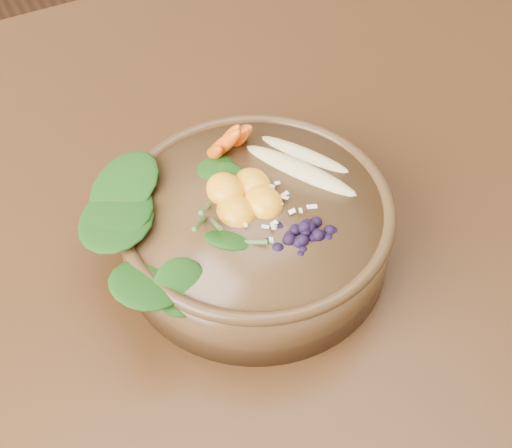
% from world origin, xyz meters
% --- Properties ---
extents(ground, '(4.00, 4.00, 0.00)m').
position_xyz_m(ground, '(0.00, 0.00, 0.00)').
color(ground, '#381E0F').
rests_on(ground, ground).
extents(dining_table, '(1.60, 0.90, 0.75)m').
position_xyz_m(dining_table, '(0.00, 0.00, 0.66)').
color(dining_table, '#331C0C').
rests_on(dining_table, ground).
extents(stoneware_bowl, '(0.35, 0.35, 0.07)m').
position_xyz_m(stoneware_bowl, '(-0.32, -0.10, 0.79)').
color(stoneware_bowl, '#51371E').
rests_on(stoneware_bowl, dining_table).
extents(kale_heap, '(0.22, 0.21, 0.04)m').
position_xyz_m(kale_heap, '(-0.38, -0.06, 0.84)').
color(kale_heap, '#1A4A10').
rests_on(kale_heap, stoneware_bowl).
extents(carrot_cluster, '(0.07, 0.07, 0.07)m').
position_xyz_m(carrot_cluster, '(-0.30, -0.01, 0.86)').
color(carrot_cluster, orange).
rests_on(carrot_cluster, stoneware_bowl).
extents(banana_halves, '(0.11, 0.15, 0.03)m').
position_xyz_m(banana_halves, '(-0.25, -0.06, 0.83)').
color(banana_halves, '#E0CC84').
rests_on(banana_halves, stoneware_bowl).
extents(mandarin_cluster, '(0.10, 0.11, 0.03)m').
position_xyz_m(mandarin_cluster, '(-0.32, -0.08, 0.84)').
color(mandarin_cluster, '#FFA017').
rests_on(mandarin_cluster, stoneware_bowl).
extents(blueberry_pile, '(0.15, 0.13, 0.04)m').
position_xyz_m(blueberry_pile, '(-0.30, -0.15, 0.84)').
color(blueberry_pile, black).
rests_on(blueberry_pile, stoneware_bowl).
extents(coconut_flakes, '(0.10, 0.09, 0.01)m').
position_xyz_m(coconut_flakes, '(-0.31, -0.11, 0.83)').
color(coconut_flakes, white).
rests_on(coconut_flakes, stoneware_bowl).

